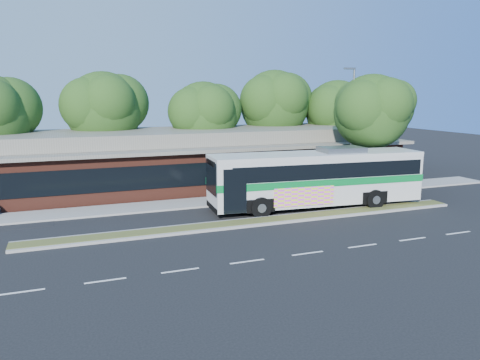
{
  "coord_description": "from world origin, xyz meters",
  "views": [
    {
      "loc": [
        -10.22,
        -23.09,
        7.24
      ],
      "look_at": [
        -0.15,
        3.38,
        2.0
      ],
      "focal_mm": 35.0,
      "sensor_mm": 36.0,
      "label": 1
    }
  ],
  "objects": [
    {
      "name": "plaza_building",
      "position": [
        0.0,
        12.99,
        2.13
      ],
      "size": [
        33.2,
        11.2,
        4.45
      ],
      "color": "#59271C",
      "rests_on": "ground"
    },
    {
      "name": "ground",
      "position": [
        0.0,
        0.0,
        0.0
      ],
      "size": [
        120.0,
        120.0,
        0.0
      ],
      "primitive_type": "plane",
      "color": "black",
      "rests_on": "ground"
    },
    {
      "name": "sidewalk",
      "position": [
        0.0,
        6.4,
        0.06
      ],
      "size": [
        44.0,
        2.6,
        0.12
      ],
      "primitive_type": "cube",
      "color": "gray",
      "rests_on": "ground"
    },
    {
      "name": "tree_bg_c",
      "position": [
        1.4,
        15.13,
        5.59
      ],
      "size": [
        6.24,
        5.6,
        8.26
      ],
      "color": "black",
      "rests_on": "ground"
    },
    {
      "name": "tree_bg_d",
      "position": [
        8.45,
        16.15,
        6.42
      ],
      "size": [
        6.91,
        6.2,
        9.37
      ],
      "color": "black",
      "rests_on": "ground"
    },
    {
      "name": "tree_bg_e",
      "position": [
        14.42,
        15.14,
        5.74
      ],
      "size": [
        6.47,
        5.8,
        8.5
      ],
      "color": "black",
      "rests_on": "ground"
    },
    {
      "name": "median_strip",
      "position": [
        0.0,
        0.6,
        0.07
      ],
      "size": [
        26.0,
        1.1,
        0.15
      ],
      "primitive_type": "cube",
      "color": "#475122",
      "rests_on": "ground"
    },
    {
      "name": "lamp_post",
      "position": [
        9.56,
        6.0,
        4.9
      ],
      "size": [
        0.93,
        0.18,
        9.07
      ],
      "color": "slate",
      "rests_on": "ground"
    },
    {
      "name": "transit_bus",
      "position": [
        4.85,
        2.62,
        2.16
      ],
      "size": [
        13.98,
        4.0,
        3.87
      ],
      "rotation": [
        0.0,
        0.0,
        -0.07
      ],
      "color": "beige",
      "rests_on": "ground"
    },
    {
      "name": "tree_bg_b",
      "position": [
        -6.57,
        16.14,
        6.14
      ],
      "size": [
        6.69,
        6.0,
        9.0
      ],
      "color": "black",
      "rests_on": "ground"
    },
    {
      "name": "tree_bg_f",
      "position": [
        20.43,
        16.14,
        6.06
      ],
      "size": [
        6.69,
        6.0,
        8.92
      ],
      "color": "black",
      "rests_on": "ground"
    },
    {
      "name": "sidewalk_tree",
      "position": [
        11.39,
        5.78,
        6.06
      ],
      "size": [
        6.1,
        5.47,
        8.67
      ],
      "color": "black",
      "rests_on": "ground"
    }
  ]
}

